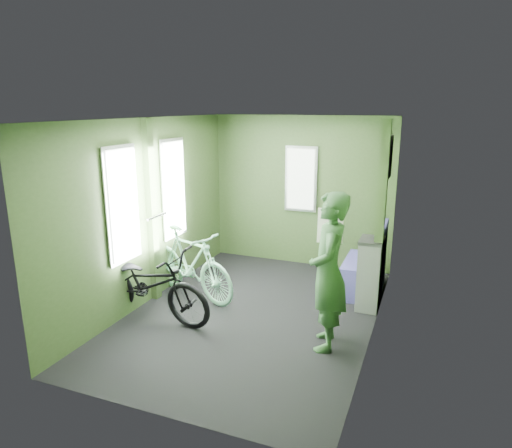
{
  "coord_description": "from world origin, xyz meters",
  "views": [
    {
      "loc": [
        1.88,
        -4.68,
        2.45
      ],
      "look_at": [
        0.0,
        0.1,
        1.1
      ],
      "focal_mm": 32.0,
      "sensor_mm": 36.0,
      "label": 1
    }
  ],
  "objects": [
    {
      "name": "bicycle_mint",
      "position": [
        -0.95,
        0.19,
        0.0
      ],
      "size": [
        1.61,
        1.0,
        0.95
      ],
      "primitive_type": "imported",
      "rotation": [
        0.0,
        -0.05,
        1.21
      ],
      "color": "#8DDFB5",
      "rests_on": "ground"
    },
    {
      "name": "bicycle_black",
      "position": [
        -1.08,
        -0.54,
        0.0
      ],
      "size": [
        1.76,
        0.91,
        0.95
      ],
      "primitive_type": "imported",
      "rotation": [
        0.0,
        -0.13,
        1.44
      ],
      "color": "black",
      "rests_on": "ground"
    },
    {
      "name": "bench_seat",
      "position": [
        1.15,
        1.17,
        0.28
      ],
      "size": [
        0.51,
        0.9,
        0.94
      ],
      "rotation": [
        0.0,
        0.0,
        0.01
      ],
      "color": "navy",
      "rests_on": "ground"
    },
    {
      "name": "passenger",
      "position": [
        0.98,
        -0.4,
        0.82
      ],
      "size": [
        0.51,
        0.73,
        1.64
      ],
      "rotation": [
        0.0,
        0.0,
        -1.36
      ],
      "color": "#315930",
      "rests_on": "ground"
    },
    {
      "name": "waste_box",
      "position": [
        1.26,
        0.69,
        0.45
      ],
      "size": [
        0.26,
        0.37,
        0.89
      ],
      "primitive_type": "cube",
      "color": "gray",
      "rests_on": "ground"
    },
    {
      "name": "room",
      "position": [
        -0.04,
        0.04,
        1.44
      ],
      "size": [
        4.0,
        4.02,
        2.31
      ],
      "color": "black",
      "rests_on": "ground"
    }
  ]
}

